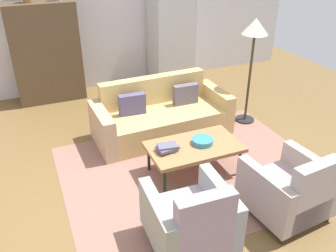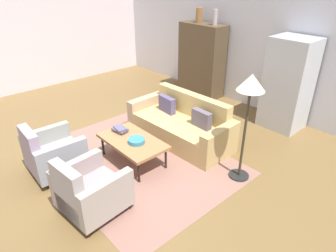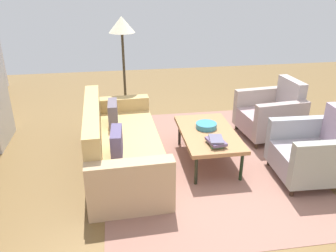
# 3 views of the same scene
# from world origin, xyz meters

# --- Properties ---
(ground_plane) EXTENTS (10.41, 10.41, 0.00)m
(ground_plane) POSITION_xyz_m (0.00, 0.00, 0.00)
(ground_plane) COLOR brown
(wall_back) EXTENTS (8.67, 0.12, 2.80)m
(wall_back) POSITION_xyz_m (0.00, 3.69, 1.40)
(wall_back) COLOR silver
(wall_back) RESTS_ON ground
(wall_left) EXTENTS (0.12, 7.37, 2.80)m
(wall_left) POSITION_xyz_m (-4.34, 0.00, 1.40)
(wall_left) COLOR silver
(wall_left) RESTS_ON ground
(area_rug) EXTENTS (3.40, 2.60, 0.01)m
(area_rug) POSITION_xyz_m (0.40, 0.15, 0.00)
(area_rug) COLOR #8C6254
(area_rug) RESTS_ON ground
(couch) EXTENTS (2.13, 0.98, 0.86)m
(couch) POSITION_xyz_m (0.40, 1.29, 0.29)
(couch) COLOR tan
(couch) RESTS_ON ground
(coffee_table) EXTENTS (1.20, 0.70, 0.43)m
(coffee_table) POSITION_xyz_m (0.40, 0.10, 0.39)
(coffee_table) COLOR black
(coffee_table) RESTS_ON ground
(armchair_left) EXTENTS (0.83, 0.83, 0.88)m
(armchair_left) POSITION_xyz_m (-0.20, -1.07, 0.34)
(armchair_left) COLOR #302017
(armchair_left) RESTS_ON ground
(armchair_right) EXTENTS (0.87, 0.87, 0.88)m
(armchair_right) POSITION_xyz_m (1.01, -1.06, 0.34)
(armchair_right) COLOR #3B2A1C
(armchair_right) RESTS_ON ground
(fruit_bowl) EXTENTS (0.28, 0.28, 0.07)m
(fruit_bowl) POSITION_xyz_m (0.52, 0.10, 0.46)
(fruit_bowl) COLOR teal
(fruit_bowl) RESTS_ON coffee_table
(book_stack) EXTENTS (0.29, 0.22, 0.09)m
(book_stack) POSITION_xyz_m (0.03, 0.11, 0.47)
(book_stack) COLOR #487B47
(book_stack) RESTS_ON coffee_table
(cabinet) EXTENTS (1.20, 0.51, 1.80)m
(cabinet) POSITION_xyz_m (-1.03, 3.34, 0.90)
(cabinet) COLOR #4E3D29
(cabinet) RESTS_ON ground
(vase_tall) EXTENTS (0.16, 0.16, 0.34)m
(vase_tall) POSITION_xyz_m (-1.18, 3.34, 1.97)
(vase_tall) COLOR brown
(vase_tall) RESTS_ON cabinet
(vase_round) EXTENTS (0.11, 0.11, 0.35)m
(vase_round) POSITION_xyz_m (-0.68, 3.34, 1.98)
(vase_round) COLOR #AC9F9D
(vase_round) RESTS_ON cabinet
(refrigerator) EXTENTS (0.80, 0.73, 1.85)m
(refrigerator) POSITION_xyz_m (1.41, 3.24, 0.93)
(refrigerator) COLOR #B7BABF
(refrigerator) RESTS_ON ground
(floor_lamp) EXTENTS (0.40, 0.40, 1.72)m
(floor_lamp) POSITION_xyz_m (1.89, 1.11, 1.44)
(floor_lamp) COLOR black
(floor_lamp) RESTS_ON ground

